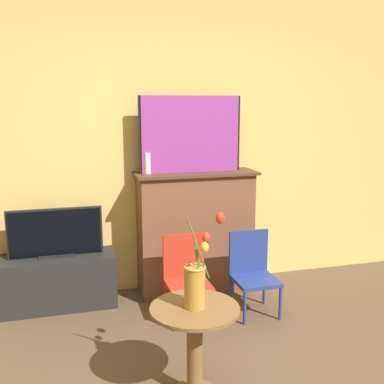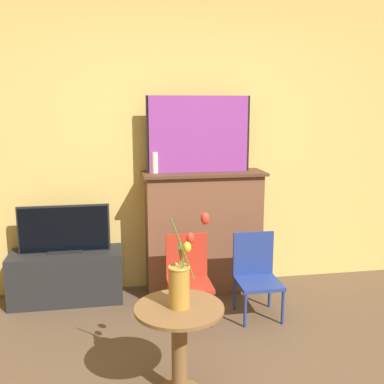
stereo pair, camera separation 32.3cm
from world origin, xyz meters
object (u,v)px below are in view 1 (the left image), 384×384
Objects in this scene: tv_monitor at (56,233)px; chair_blue at (252,270)px; vase_tulips at (196,280)px; painting at (191,134)px; chair_red at (186,274)px.

tv_monitor reaches higher than chair_blue.
chair_blue is at bearing 51.69° from vase_tulips.
tv_monitor is at bearing 118.04° from vase_tulips.
vase_tulips is at bearing -104.26° from painting.
vase_tulips reaches higher than tv_monitor.
painting reaches higher than vase_tulips.
vase_tulips is (0.77, -1.45, 0.08)m from tv_monitor.
chair_red is (-0.17, -0.50, -1.06)m from painting.
painting is 1.19× the size of tv_monitor.
painting is 1.37× the size of chair_blue.
chair_red is 1.07m from vase_tulips.
chair_red and chair_blue have the same top height.
tv_monitor is (-1.15, -0.03, -0.78)m from painting.
tv_monitor is 1.65m from vase_tulips.
tv_monitor is at bearing 161.41° from chair_blue.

